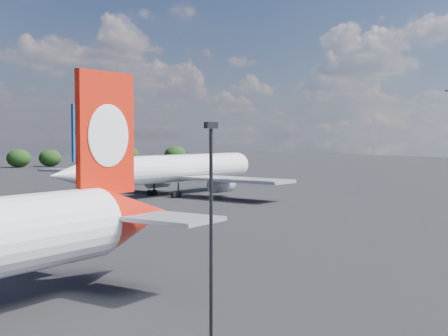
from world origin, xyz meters
TOP-DOWN VIEW (x-y plane):
  - china_southern_airliner at (38.61, 62.99)m, footprint 47.58×45.65m
  - apron_lamp_post at (-1.64, -12.70)m, footprint 0.55×0.30m

SIDE VIEW (x-z plane):
  - china_southern_airliner at x=38.61m, z-range -3.09..12.73m
  - apron_lamp_post at x=-1.64m, z-range 0.65..12.22m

